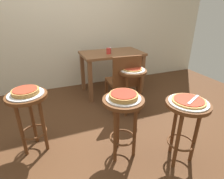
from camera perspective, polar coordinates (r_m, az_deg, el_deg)
The scene contains 19 objects.
ground_plane at distance 2.33m, azimuth -7.26°, elevation -13.67°, with size 6.00×6.00×0.00m, color #4C2D19.
back_wall at distance 3.47m, azimuth -16.46°, elevation 24.69°, with size 6.00×0.10×3.00m, color beige.
stool_foreground at distance 1.83m, azimuth 21.86°, elevation -8.48°, with size 0.39×0.39×0.66m.
serving_plate_foreground at distance 1.74m, azimuth 22.74°, elevation -3.64°, with size 0.34×0.34×0.01m, color white.
pizza_foreground at distance 1.74m, azimuth 22.82°, elevation -3.18°, with size 0.29×0.29×0.02m.
stool_middle at distance 1.76m, azimuth 3.45°, elevation -7.78°, with size 0.39×0.39×0.66m.
serving_plate_middle at distance 1.68m, azimuth 3.60°, elevation -2.74°, with size 0.32×0.32×0.01m, color silver.
pizza_middle at distance 1.67m, azimuth 3.62°, elevation -1.87°, with size 0.27×0.27×0.05m.
stool_leftside at distance 2.02m, azimuth -24.38°, elevation -5.73°, with size 0.39×0.39×0.66m.
serving_plate_leftside at distance 1.94m, azimuth -25.25°, elevation -1.27°, with size 0.34×0.34×0.01m, color silver.
pizza_leftside at distance 1.93m, azimuth -25.40°, elevation -0.51°, with size 0.25×0.25×0.05m.
stool_rear at distance 2.53m, azimuth 6.16°, elevation 2.43°, with size 0.39×0.39×0.66m.
serving_plate_rear at distance 2.47m, azimuth 6.34°, elevation 6.18°, with size 0.34×0.34×0.01m, color white.
pizza_rear at distance 2.46m, azimuth 6.36°, elevation 6.53°, with size 0.27×0.27×0.02m.
dining_table at distance 3.19m, azimuth -0.07°, elevation 9.44°, with size 1.03×0.62×0.73m.
cup_near_edge at distance 3.05m, azimuth -1.04°, elevation 11.94°, with size 0.08×0.08×0.09m, color red.
condiment_shaker at distance 3.17m, azimuth -0.66°, elevation 12.34°, with size 0.04×0.04×0.08m, color white.
wooden_chair at distance 2.61m, azimuth 3.60°, elevation 2.72°, with size 0.42×0.42×0.85m.
pizza_server_knife at distance 1.74m, azimuth 24.06°, elevation -2.86°, with size 0.22×0.02×0.01m, color silver.
Camera 1 is at (-0.40, -1.79, 1.43)m, focal length 29.31 mm.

